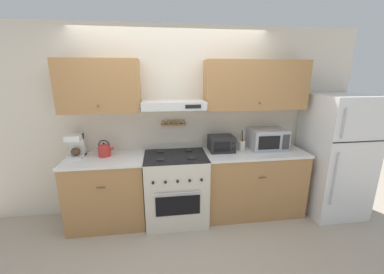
{
  "coord_description": "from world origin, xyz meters",
  "views": [
    {
      "loc": [
        -0.18,
        -2.6,
        1.94
      ],
      "look_at": [
        0.21,
        0.25,
        1.16
      ],
      "focal_mm": 22.0,
      "sensor_mm": 36.0,
      "label": 1
    }
  ],
  "objects_px": {
    "coffee_maker": "(76,145)",
    "tea_kettle": "(104,150)",
    "stove_range": "(176,187)",
    "toaster_oven": "(221,144)",
    "refrigerator": "(334,155)",
    "microwave": "(267,139)",
    "utensil_crock": "(242,145)"
  },
  "relations": [
    {
      "from": "coffee_maker",
      "to": "toaster_oven",
      "type": "height_order",
      "value": "coffee_maker"
    },
    {
      "from": "utensil_crock",
      "to": "toaster_oven",
      "type": "relative_size",
      "value": 0.84
    },
    {
      "from": "tea_kettle",
      "to": "utensil_crock",
      "type": "xyz_separation_m",
      "value": [
        1.83,
        0.0,
        -0.01
      ]
    },
    {
      "from": "refrigerator",
      "to": "microwave",
      "type": "xyz_separation_m",
      "value": [
        -0.92,
        0.2,
        0.22
      ]
    },
    {
      "from": "stove_range",
      "to": "microwave",
      "type": "distance_m",
      "value": 1.44
    },
    {
      "from": "stove_range",
      "to": "coffee_maker",
      "type": "distance_m",
      "value": 1.39
    },
    {
      "from": "utensil_crock",
      "to": "refrigerator",
      "type": "bearing_deg",
      "value": -7.98
    },
    {
      "from": "refrigerator",
      "to": "toaster_oven",
      "type": "distance_m",
      "value": 1.61
    },
    {
      "from": "stove_range",
      "to": "utensil_crock",
      "type": "height_order",
      "value": "utensil_crock"
    },
    {
      "from": "stove_range",
      "to": "toaster_oven",
      "type": "height_order",
      "value": "toaster_oven"
    },
    {
      "from": "coffee_maker",
      "to": "microwave",
      "type": "distance_m",
      "value": 2.55
    },
    {
      "from": "tea_kettle",
      "to": "utensil_crock",
      "type": "bearing_deg",
      "value": 0.0
    },
    {
      "from": "stove_range",
      "to": "coffee_maker",
      "type": "xyz_separation_m",
      "value": [
        -1.25,
        0.15,
        0.6
      ]
    },
    {
      "from": "coffee_maker",
      "to": "utensil_crock",
      "type": "bearing_deg",
      "value": -0.76
    },
    {
      "from": "refrigerator",
      "to": "utensil_crock",
      "type": "height_order",
      "value": "refrigerator"
    },
    {
      "from": "stove_range",
      "to": "tea_kettle",
      "type": "bearing_deg",
      "value": 172.37
    },
    {
      "from": "coffee_maker",
      "to": "microwave",
      "type": "xyz_separation_m",
      "value": [
        2.55,
        -0.01,
        -0.01
      ]
    },
    {
      "from": "tea_kettle",
      "to": "microwave",
      "type": "height_order",
      "value": "microwave"
    },
    {
      "from": "microwave",
      "to": "refrigerator",
      "type": "bearing_deg",
      "value": -12.23
    },
    {
      "from": "coffee_maker",
      "to": "microwave",
      "type": "bearing_deg",
      "value": -0.25
    },
    {
      "from": "microwave",
      "to": "utensil_crock",
      "type": "relative_size",
      "value": 1.74
    },
    {
      "from": "microwave",
      "to": "stove_range",
      "type": "bearing_deg",
      "value": -173.95
    },
    {
      "from": "refrigerator",
      "to": "tea_kettle",
      "type": "xyz_separation_m",
      "value": [
        -3.13,
        0.18,
        0.16
      ]
    },
    {
      "from": "toaster_oven",
      "to": "microwave",
      "type": "bearing_deg",
      "value": 1.68
    },
    {
      "from": "stove_range",
      "to": "toaster_oven",
      "type": "bearing_deg",
      "value": 10.54
    },
    {
      "from": "microwave",
      "to": "utensil_crock",
      "type": "bearing_deg",
      "value": -177.29
    },
    {
      "from": "coffee_maker",
      "to": "tea_kettle",
      "type": "bearing_deg",
      "value": -4.77
    },
    {
      "from": "stove_range",
      "to": "coffee_maker",
      "type": "bearing_deg",
      "value": 173.16
    },
    {
      "from": "tea_kettle",
      "to": "coffee_maker",
      "type": "height_order",
      "value": "coffee_maker"
    },
    {
      "from": "utensil_crock",
      "to": "toaster_oven",
      "type": "xyz_separation_m",
      "value": [
        -0.29,
        -0.0,
        0.03
      ]
    },
    {
      "from": "tea_kettle",
      "to": "toaster_oven",
      "type": "bearing_deg",
      "value": -0.06
    },
    {
      "from": "utensil_crock",
      "to": "stove_range",
      "type": "bearing_deg",
      "value": -172.61
    }
  ]
}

